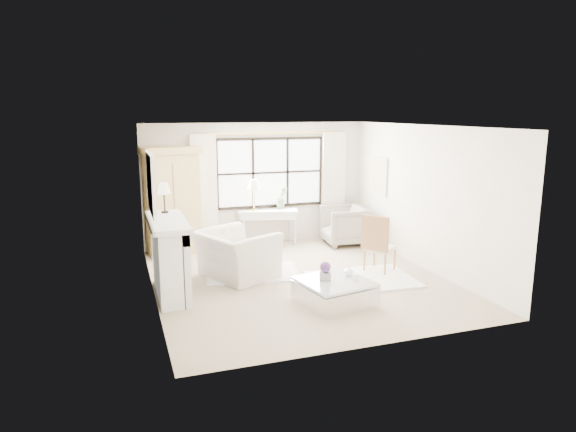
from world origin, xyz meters
The scene contains 32 objects.
floor centered at (0.00, 0.00, 0.00)m, with size 5.50×5.50×0.00m, color tan.
ceiling centered at (0.00, 0.00, 2.70)m, with size 5.50×5.50×0.00m, color white.
wall_back centered at (0.00, 2.75, 1.35)m, with size 5.00×5.00×0.00m, color beige.
wall_front centered at (0.00, -2.75, 1.35)m, with size 5.00×5.00×0.00m, color silver.
wall_left centered at (-2.50, 0.00, 1.35)m, with size 5.50×5.50×0.00m, color beige.
wall_right centered at (2.50, 0.00, 1.35)m, with size 5.50×5.50×0.00m, color white.
window_pane centered at (0.30, 2.73, 1.60)m, with size 2.40×0.02×1.50m, color silver.
window_frame centered at (0.30, 2.72, 1.60)m, with size 2.50×0.04×1.50m, color black, non-canonical shape.
curtain_rod centered at (0.30, 2.67, 2.47)m, with size 0.04×0.04×3.30m, color gold.
curtain_left centered at (-1.20, 2.65, 1.24)m, with size 0.55×0.10×2.47m, color white.
curtain_right centered at (1.80, 2.65, 1.24)m, with size 0.55×0.10×2.47m, color beige.
fireplace centered at (-2.27, 0.00, 0.65)m, with size 0.58×1.66×1.26m.
mirror_frame centered at (-2.47, 0.00, 1.84)m, with size 0.05×1.15×0.95m, color white.
mirror_glass centered at (-2.44, 0.00, 1.84)m, with size 0.02×1.00×0.80m, color silver.
art_frame centered at (2.47, 1.70, 1.55)m, with size 0.04×0.62×0.82m, color silver.
art_canvas centered at (2.45, 1.70, 1.55)m, with size 0.01×0.52×0.72m, color beige.
mantel_lamp centered at (-2.23, 0.56, 1.65)m, with size 0.22×0.22×0.51m.
armoire centered at (-1.90, 2.48, 1.14)m, with size 1.27×0.98×2.24m.
console_table centered at (0.17, 2.53, 0.40)m, with size 1.37×0.78×0.80m.
console_lamp centered at (-0.14, 2.53, 1.36)m, with size 0.28×0.28×0.69m.
orchid_plant centered at (0.51, 2.54, 1.05)m, with size 0.27×0.22×0.49m, color #546A47.
side_table centered at (-0.24, 1.03, 0.33)m, with size 0.40×0.40×0.51m.
rug_left centered at (-0.69, 0.64, 0.01)m, with size 1.67×1.18×0.03m, color white.
rug_right centered at (1.06, -0.36, 0.02)m, with size 1.79×1.34×0.03m, color white.
club_armchair centered at (-1.03, 0.52, 0.42)m, with size 1.30×1.14×0.85m, color beige.
wingback_chair centered at (1.81, 2.02, 0.43)m, with size 0.92×0.95×0.86m, color gray.
french_chair centered at (1.56, -0.03, 0.31)m, with size 0.67×0.67×1.08m.
coffee_table centered at (0.13, -1.23, 0.18)m, with size 1.17×1.17×0.38m.
planter_box centered at (-0.01, -1.16, 0.44)m, with size 0.17×0.17×0.13m, color slate.
planter_flowers centered at (-0.01, -1.16, 0.59)m, with size 0.17×0.17×0.17m, color #582F75.
pillar_candle centered at (0.42, -1.37, 0.44)m, with size 0.10×0.10×0.12m, color white.
coffee_vase centered at (0.43, -1.09, 0.46)m, with size 0.15×0.15×0.16m, color silver.
Camera 1 is at (-3.01, -8.16, 2.96)m, focal length 32.00 mm.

